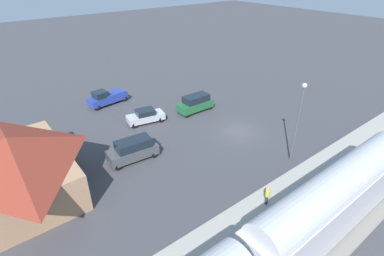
{
  "coord_description": "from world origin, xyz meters",
  "views": [
    {
      "loc": [
        -20.16,
        22.64,
        17.21
      ],
      "look_at": [
        2.65,
        4.8,
        1.0
      ],
      "focal_mm": 27.57,
      "sensor_mm": 36.0,
      "label": 1
    }
  ],
  "objects_px": {
    "station_building": "(15,165)",
    "sedan_silver": "(146,116)",
    "suv_green": "(195,103)",
    "pedestrian_on_platform": "(267,194)",
    "pickup_blue": "(107,97)",
    "light_pole_near_platform": "(299,115)",
    "suv_charcoal": "(133,150)"
  },
  "relations": [
    {
      "from": "station_building",
      "to": "sedan_silver",
      "type": "xyz_separation_m",
      "value": [
        4.7,
        -14.7,
        -1.98
      ]
    },
    {
      "from": "suv_green",
      "to": "sedan_silver",
      "type": "bearing_deg",
      "value": 79.67
    },
    {
      "from": "pedestrian_on_platform",
      "to": "pickup_blue",
      "type": "bearing_deg",
      "value": 3.67
    },
    {
      "from": "station_building",
      "to": "pedestrian_on_platform",
      "type": "xyz_separation_m",
      "value": [
        -13.88,
        -14.96,
        -1.58
      ]
    },
    {
      "from": "pickup_blue",
      "to": "suv_green",
      "type": "height_order",
      "value": "suv_green"
    },
    {
      "from": "station_building",
      "to": "pedestrian_on_platform",
      "type": "distance_m",
      "value": 20.47
    },
    {
      "from": "sedan_silver",
      "to": "light_pole_near_platform",
      "type": "xyz_separation_m",
      "value": [
        -15.9,
        -7.22,
        4.22
      ]
    },
    {
      "from": "station_building",
      "to": "suv_charcoal",
      "type": "distance_m",
      "value": 10.01
    },
    {
      "from": "pedestrian_on_platform",
      "to": "suv_green",
      "type": "height_order",
      "value": "suv_green"
    },
    {
      "from": "station_building",
      "to": "suv_charcoal",
      "type": "relative_size",
      "value": 2.38
    },
    {
      "from": "pedestrian_on_platform",
      "to": "suv_charcoal",
      "type": "relative_size",
      "value": 0.34
    },
    {
      "from": "suv_charcoal",
      "to": "station_building",
      "type": "bearing_deg",
      "value": 81.81
    },
    {
      "from": "suv_charcoal",
      "to": "sedan_silver",
      "type": "xyz_separation_m",
      "value": [
        6.1,
        -4.94,
        -0.27
      ]
    },
    {
      "from": "pedestrian_on_platform",
      "to": "light_pole_near_platform",
      "type": "relative_size",
      "value": 0.21
    },
    {
      "from": "pickup_blue",
      "to": "station_building",
      "type": "bearing_deg",
      "value": 133.87
    },
    {
      "from": "light_pole_near_platform",
      "to": "pedestrian_on_platform",
      "type": "bearing_deg",
      "value": 111.07
    },
    {
      "from": "pickup_blue",
      "to": "suv_green",
      "type": "distance_m",
      "value": 12.44
    },
    {
      "from": "suv_green",
      "to": "light_pole_near_platform",
      "type": "height_order",
      "value": "light_pole_near_platform"
    },
    {
      "from": "sedan_silver",
      "to": "pickup_blue",
      "type": "bearing_deg",
      "value": 10.26
    },
    {
      "from": "pedestrian_on_platform",
      "to": "suv_charcoal",
      "type": "xyz_separation_m",
      "value": [
        12.48,
        5.2,
        -0.13
      ]
    },
    {
      "from": "pedestrian_on_platform",
      "to": "light_pole_near_platform",
      "type": "height_order",
      "value": "light_pole_near_platform"
    },
    {
      "from": "suv_green",
      "to": "pickup_blue",
      "type": "bearing_deg",
      "value": 41.74
    },
    {
      "from": "pedestrian_on_platform",
      "to": "suv_charcoal",
      "type": "height_order",
      "value": "suv_charcoal"
    },
    {
      "from": "suv_charcoal",
      "to": "sedan_silver",
      "type": "distance_m",
      "value": 7.86
    },
    {
      "from": "pedestrian_on_platform",
      "to": "sedan_silver",
      "type": "xyz_separation_m",
      "value": [
        18.58,
        0.25,
        -0.4
      ]
    },
    {
      "from": "station_building",
      "to": "light_pole_near_platform",
      "type": "bearing_deg",
      "value": -117.07
    },
    {
      "from": "pedestrian_on_platform",
      "to": "sedan_silver",
      "type": "relative_size",
      "value": 0.36
    },
    {
      "from": "station_building",
      "to": "suv_charcoal",
      "type": "bearing_deg",
      "value": -98.19
    },
    {
      "from": "pedestrian_on_platform",
      "to": "pickup_blue",
      "type": "distance_m",
      "value": 26.67
    },
    {
      "from": "station_building",
      "to": "pedestrian_on_platform",
      "type": "bearing_deg",
      "value": -132.87
    },
    {
      "from": "suv_green",
      "to": "sedan_silver",
      "type": "xyz_separation_m",
      "value": [
        1.24,
        6.83,
        -0.27
      ]
    },
    {
      "from": "station_building",
      "to": "pickup_blue",
      "type": "relative_size",
      "value": 2.15
    }
  ]
}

